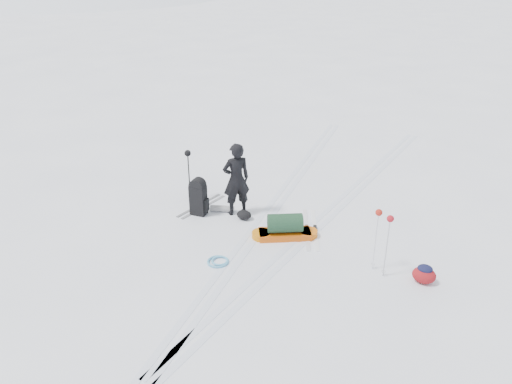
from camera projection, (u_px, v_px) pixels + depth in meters
ground at (254, 233)px, 11.95m from camera, size 200.00×200.00×0.00m
ski_tracks at (291, 222)px, 12.44m from camera, size 3.38×17.97×0.01m
skier at (236, 179)px, 12.46m from camera, size 0.82×0.81×1.91m
pulk_sled at (285, 229)px, 11.67m from camera, size 1.58×1.13×0.60m
expedition_rucksack at (201, 198)px, 12.64m from camera, size 1.00×0.69×0.99m
ski_poles_black at (188, 159)px, 13.15m from camera, size 0.17×0.19×1.41m
ski_poles_silver at (384, 223)px, 9.95m from camera, size 0.40×0.31×1.42m
touring_skis_grey at (201, 206)px, 13.21m from camera, size 0.59×1.67×0.06m
touring_skis_white at (311, 229)px, 12.09m from camera, size 1.02×1.99×0.07m
rope_coil at (219, 261)px, 10.78m from camera, size 0.57×0.57×0.06m
small_daypack at (424, 274)px, 10.06m from camera, size 0.59×0.57×0.41m
thermos_pair at (197, 191)px, 13.80m from camera, size 0.19×0.27×0.27m
stuff_sack at (244, 215)px, 12.53m from camera, size 0.43×0.35×0.24m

